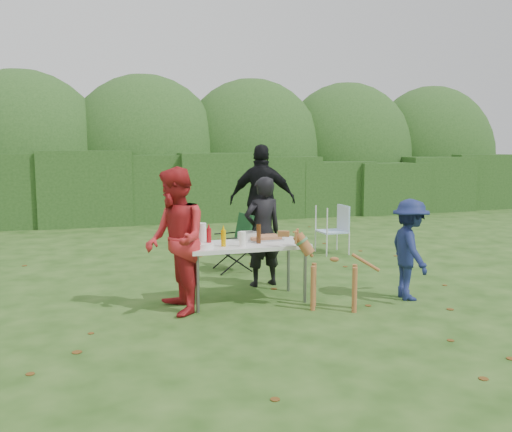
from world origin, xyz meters
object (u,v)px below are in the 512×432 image
object	(u,v)px
folding_table	(246,248)
person_black_puffy	(262,200)
person_cook	(263,232)
ketchup_bottle	(209,237)
mustard_bottle	(223,238)
person_red_jacket	(176,241)
beer_bottle	(259,234)
lawn_chair	(332,229)
dog	(334,271)
camping_chair	(232,242)
paper_towel_roll	(201,234)
child	(410,249)

from	to	relation	value
folding_table	person_black_puffy	distance (m)	2.96
person_cook	ketchup_bottle	distance (m)	1.21
mustard_bottle	person_red_jacket	bearing A→B (deg)	-171.42
folding_table	beer_bottle	distance (m)	0.23
person_black_puffy	ketchup_bottle	bearing A→B (deg)	81.99
ketchup_bottle	lawn_chair	bearing A→B (deg)	41.30
folding_table	dog	xyz separation A→B (m)	(0.89, -0.66, -0.22)
person_red_jacket	camping_chair	bearing A→B (deg)	142.98
person_black_puffy	beer_bottle	world-z (taller)	person_black_puffy
paper_towel_roll	lawn_chair	bearing A→B (deg)	38.59
folding_table	mustard_bottle	bearing A→B (deg)	-160.71
person_black_puffy	camping_chair	xyz separation A→B (m)	(-0.84, -1.01, -0.54)
dog	ketchup_bottle	xyz separation A→B (m)	(-1.38, 0.59, 0.39)
person_red_jacket	person_cook	bearing A→B (deg)	118.39
dog	mustard_bottle	distance (m)	1.38
folding_table	beer_bottle	bearing A→B (deg)	-19.98
person_red_jacket	camping_chair	world-z (taller)	person_red_jacket
person_red_jacket	ketchup_bottle	size ratio (longest dim) A/B	7.77
folding_table	paper_towel_roll	world-z (taller)	paper_towel_roll
ketchup_bottle	dog	bearing A→B (deg)	-23.14
camping_chair	paper_towel_roll	bearing A→B (deg)	53.11
person_cook	camping_chair	distance (m)	1.08
camping_chair	paper_towel_roll	world-z (taller)	paper_towel_roll
camping_chair	folding_table	bearing A→B (deg)	71.11
folding_table	mustard_bottle	world-z (taller)	mustard_bottle
child	lawn_chair	xyz separation A→B (m)	(0.41, 3.04, -0.20)
lawn_chair	ketchup_bottle	distance (m)	3.89
person_red_jacket	child	bearing A→B (deg)	78.80
beer_bottle	folding_table	bearing A→B (deg)	160.02
person_black_puffy	dog	world-z (taller)	person_black_puffy
mustard_bottle	person_cook	bearing A→B (deg)	45.74
child	mustard_bottle	xyz separation A→B (m)	(-2.33, 0.43, 0.20)
camping_chair	mustard_bottle	xyz separation A→B (m)	(-0.62, -1.82, 0.39)
folding_table	person_red_jacket	distance (m)	0.95
child	ketchup_bottle	size ratio (longest dim) A/B	5.83
dog	paper_towel_roll	bearing A→B (deg)	-0.72
person_cook	paper_towel_roll	distance (m)	1.14
folding_table	lawn_chair	world-z (taller)	lawn_chair
ketchup_bottle	child	bearing A→B (deg)	-10.89
person_red_jacket	lawn_chair	bearing A→B (deg)	124.42
person_red_jacket	person_black_puffy	bearing A→B (deg)	140.24
ketchup_bottle	person_cook	bearing A→B (deg)	38.47
person_cook	camping_chair	world-z (taller)	person_cook
person_cook	mustard_bottle	distance (m)	1.11
dog	paper_towel_roll	distance (m)	1.68
person_cook	lawn_chair	distance (m)	2.69
dog	person_black_puffy	bearing A→B (deg)	-66.19
person_black_puffy	ketchup_bottle	distance (m)	3.23
folding_table	mustard_bottle	xyz separation A→B (m)	(-0.32, -0.11, 0.15)
camping_chair	lawn_chair	bearing A→B (deg)	-168.61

